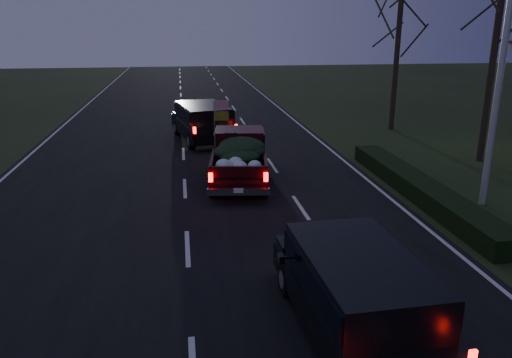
{
  "coord_description": "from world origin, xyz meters",
  "views": [
    {
      "loc": [
        0.0,
        -11.93,
        5.53
      ],
      "look_at": [
        2.04,
        1.62,
        1.3
      ],
      "focal_mm": 35.0,
      "sensor_mm": 36.0,
      "label": 1
    }
  ],
  "objects_px": {
    "pickup_truck": "(239,154)",
    "rear_suv": "(356,286)",
    "light_pole": "(507,27)",
    "lead_suv": "(203,119)"
  },
  "relations": [
    {
      "from": "light_pole",
      "to": "rear_suv",
      "type": "relative_size",
      "value": 1.92
    },
    {
      "from": "light_pole",
      "to": "pickup_truck",
      "type": "bearing_deg",
      "value": 153.55
    },
    {
      "from": "pickup_truck",
      "to": "light_pole",
      "type": "bearing_deg",
      "value": -19.18
    },
    {
      "from": "rear_suv",
      "to": "light_pole",
      "type": "bearing_deg",
      "value": 41.68
    },
    {
      "from": "light_pole",
      "to": "pickup_truck",
      "type": "xyz_separation_m",
      "value": [
        -7.47,
        3.72,
        -4.49
      ]
    },
    {
      "from": "light_pole",
      "to": "lead_suv",
      "type": "bearing_deg",
      "value": 128.81
    },
    {
      "from": "lead_suv",
      "to": "rear_suv",
      "type": "distance_m",
      "value": 16.89
    },
    {
      "from": "pickup_truck",
      "to": "rear_suv",
      "type": "bearing_deg",
      "value": -77.17
    },
    {
      "from": "lead_suv",
      "to": "rear_suv",
      "type": "bearing_deg",
      "value": -94.26
    },
    {
      "from": "pickup_truck",
      "to": "rear_suv",
      "type": "relative_size",
      "value": 1.1
    }
  ]
}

